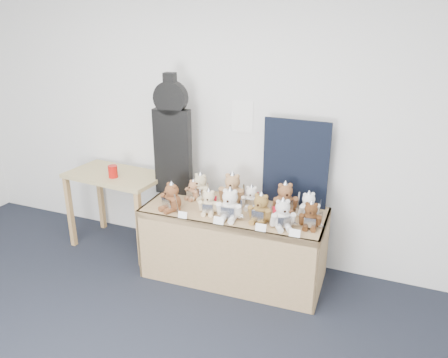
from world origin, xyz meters
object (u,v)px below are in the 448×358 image
at_px(red_cup, 113,172).
at_px(teddy_back_end, 308,206).
at_px(guitar_case, 172,137).
at_px(teddy_front_far_right, 283,215).
at_px(side_table, 116,185).
at_px(teddy_front_left, 209,203).
at_px(display_table, 232,227).
at_px(teddy_front_end, 311,216).
at_px(teddy_front_centre, 230,205).
at_px(teddy_front_far_left, 171,198).
at_px(teddy_back_far_left, 193,191).
at_px(teddy_front_right, 261,209).
at_px(teddy_back_centre_left, 232,190).
at_px(teddy_back_left, 200,187).
at_px(teddy_back_right, 285,199).
at_px(teddy_back_centre_right, 251,198).

distance_m(red_cup, teddy_back_end, 1.94).
height_order(guitar_case, teddy_front_far_right, guitar_case).
distance_m(side_table, teddy_front_left, 1.18).
bearing_deg(display_table, guitar_case, 159.73).
height_order(teddy_front_end, teddy_back_end, teddy_back_end).
bearing_deg(side_table, teddy_front_centre, -6.60).
xyz_separation_m(teddy_front_far_left, teddy_back_far_left, (0.07, 0.29, -0.03)).
distance_m(teddy_front_right, teddy_back_centre_left, 0.45).
bearing_deg(teddy_back_left, teddy_front_right, -17.46).
distance_m(display_table, teddy_back_centre_left, 0.35).
xyz_separation_m(side_table, red_cup, (0.05, -0.10, 0.19)).
height_order(teddy_front_left, teddy_front_centre, teddy_front_centre).
xyz_separation_m(teddy_front_end, teddy_back_end, (-0.06, 0.19, 0.00)).
height_order(display_table, teddy_front_far_right, teddy_front_far_right).
distance_m(display_table, teddy_back_far_left, 0.53).
height_order(teddy_back_left, teddy_back_right, teddy_back_right).
relative_size(teddy_front_centre, teddy_front_right, 1.07).
xyz_separation_m(side_table, teddy_front_end, (2.04, -0.17, 0.10)).
height_order(display_table, teddy_front_centre, teddy_front_centre).
bearing_deg(red_cup, display_table, -2.27).
bearing_deg(guitar_case, teddy_front_right, -23.60).
height_order(teddy_front_end, teddy_back_far_left, teddy_front_end).
bearing_deg(guitar_case, teddy_back_left, -14.03).
xyz_separation_m(teddy_front_centre, teddy_front_right, (0.26, 0.04, -0.01)).
height_order(teddy_back_centre_right, teddy_back_end, teddy_back_end).
bearing_deg(guitar_case, teddy_front_far_right, -22.50).
distance_m(teddy_front_far_left, teddy_back_far_left, 0.30).
xyz_separation_m(guitar_case, teddy_front_far_right, (1.19, -0.34, -0.46)).
bearing_deg(teddy_front_centre, guitar_case, 149.15).
distance_m(display_table, teddy_front_right, 0.40).
height_order(guitar_case, teddy_front_far_left, guitar_case).
height_order(teddy_back_centre_right, teddy_back_right, teddy_back_right).
bearing_deg(teddy_back_centre_left, teddy_back_left, 174.82).
relative_size(teddy_front_far_left, teddy_back_right, 0.93).
distance_m(teddy_front_far_left, teddy_front_left, 0.34).
distance_m(teddy_front_end, teddy_back_left, 1.12).
distance_m(side_table, teddy_front_centre, 1.40).
bearing_deg(display_table, teddy_front_far_right, -14.82).
bearing_deg(teddy_front_far_left, teddy_back_left, 93.44).
bearing_deg(guitar_case, side_table, -179.53).
bearing_deg(teddy_back_end, teddy_front_right, -178.97).
bearing_deg(teddy_back_centre_left, side_table, 175.72).
xyz_separation_m(red_cup, teddy_front_far_right, (1.78, -0.16, -0.08)).
distance_m(teddy_front_right, teddy_back_left, 0.74).
xyz_separation_m(display_table, red_cup, (-1.29, 0.05, 0.34)).
bearing_deg(teddy_front_centre, teddy_front_end, 2.83).
distance_m(teddy_front_centre, teddy_back_far_left, 0.55).
bearing_deg(teddy_back_end, teddy_front_end, -106.39).
bearing_deg(teddy_front_far_right, teddy_back_left, 132.39).
distance_m(teddy_back_end, teddy_back_far_left, 1.10).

